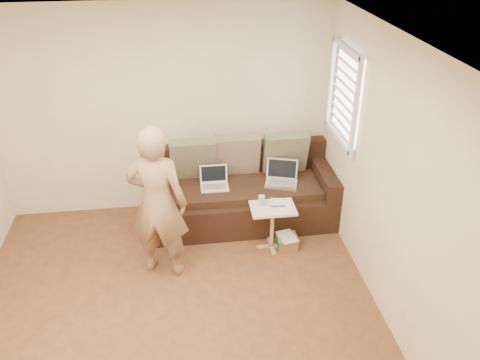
{
  "coord_description": "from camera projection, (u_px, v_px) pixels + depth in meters",
  "views": [
    {
      "loc": [
        0.16,
        -3.35,
        3.49
      ],
      "look_at": [
        0.8,
        1.4,
        0.78
      ],
      "focal_mm": 36.57,
      "sensor_mm": 36.0,
      "label": 1
    }
  ],
  "objects": [
    {
      "name": "sofa",
      "position": [
        244.0,
        190.0,
        6.01
      ],
      "size": [
        2.2,
        0.95,
        0.85
      ],
      "primitive_type": null,
      "color": "black",
      "rests_on": "ground"
    },
    {
      "name": "striped_box",
      "position": [
        287.0,
        242.0,
        5.67
      ],
      "size": [
        0.24,
        0.24,
        0.15
      ],
      "primitive_type": null,
      "color": "#E04D21",
      "rests_on": "ground"
    },
    {
      "name": "ceiling",
      "position": [
        151.0,
        55.0,
        3.31
      ],
      "size": [
        4.5,
        4.5,
        0.0
      ],
      "primitive_type": "plane",
      "rotation": [
        3.14,
        0.0,
        0.0
      ],
      "color": "white",
      "rests_on": "wall_back"
    },
    {
      "name": "floor",
      "position": [
        176.0,
        330.0,
        4.59
      ],
      "size": [
        4.5,
        4.5,
        0.0
      ],
      "primitive_type": "plane",
      "color": "#542F1F",
      "rests_on": "ground"
    },
    {
      "name": "laptop_white",
      "position": [
        215.0,
        188.0,
        5.87
      ],
      "size": [
        0.34,
        0.25,
        0.24
      ],
      "primitive_type": null,
      "rotation": [
        0.0,
        0.0,
        -0.01
      ],
      "color": "white",
      "rests_on": "sofa"
    },
    {
      "name": "pillow_right",
      "position": [
        285.0,
        153.0,
        6.09
      ],
      "size": [
        0.55,
        0.28,
        0.57
      ],
      "primitive_type": null,
      "rotation": [
        0.26,
        0.0,
        0.0
      ],
      "color": "#585A42",
      "rests_on": "sofa"
    },
    {
      "name": "window_blinds",
      "position": [
        344.0,
        94.0,
        5.27
      ],
      "size": [
        0.12,
        0.88,
        1.08
      ],
      "primitive_type": null,
      "color": "white",
      "rests_on": "wall_right"
    },
    {
      "name": "side_table",
      "position": [
        272.0,
        227.0,
        5.58
      ],
      "size": [
        0.5,
        0.35,
        0.55
      ],
      "primitive_type": null,
      "color": "silver",
      "rests_on": "ground"
    },
    {
      "name": "laptop_silver",
      "position": [
        281.0,
        185.0,
        5.93
      ],
      "size": [
        0.45,
        0.38,
        0.26
      ],
      "primitive_type": null,
      "rotation": [
        0.0,
        0.0,
        -0.31
      ],
      "color": "#B7BABC",
      "rests_on": "sofa"
    },
    {
      "name": "wall_right",
      "position": [
        401.0,
        198.0,
        4.18
      ],
      "size": [
        0.0,
        4.5,
        4.5
      ],
      "primitive_type": "plane",
      "rotation": [
        1.57,
        0.0,
        -1.57
      ],
      "color": "beige",
      "rests_on": "ground"
    },
    {
      "name": "pillow_left",
      "position": [
        193.0,
        159.0,
        5.94
      ],
      "size": [
        0.55,
        0.29,
        0.57
      ],
      "primitive_type": null,
      "rotation": [
        0.28,
        0.0,
        0.0
      ],
      "color": "#585A42",
      "rests_on": "sofa"
    },
    {
      "name": "pillow_mid",
      "position": [
        237.0,
        155.0,
        6.03
      ],
      "size": [
        0.55,
        0.27,
        0.57
      ],
      "primitive_type": null,
      "rotation": [
        0.24,
        0.0,
        0.0
      ],
      "color": "#6B5E4C",
      "rests_on": "sofa"
    },
    {
      "name": "paper_on_table",
      "position": [
        281.0,
        205.0,
        5.47
      ],
      "size": [
        0.25,
        0.33,
        0.0
      ],
      "primitive_type": null,
      "rotation": [
        0.0,
        0.0,
        -0.14
      ],
      "color": "white",
      "rests_on": "side_table"
    },
    {
      "name": "drinking_glass",
      "position": [
        262.0,
        201.0,
        5.45
      ],
      "size": [
        0.07,
        0.07,
        0.12
      ],
      "primitive_type": null,
      "color": "silver",
      "rests_on": "side_table"
    },
    {
      "name": "person",
      "position": [
        158.0,
        203.0,
        4.94
      ],
      "size": [
        0.72,
        0.59,
        1.71
      ],
      "primitive_type": "imported",
      "rotation": [
        0.0,
        0.0,
        2.84
      ],
      "color": "#906F4E",
      "rests_on": "ground"
    },
    {
      "name": "scissors",
      "position": [
        278.0,
        206.0,
        5.44
      ],
      "size": [
        0.2,
        0.15,
        0.02
      ],
      "primitive_type": null,
      "rotation": [
        0.0,
        0.0,
        -0.3
      ],
      "color": "silver",
      "rests_on": "side_table"
    },
    {
      "name": "wall_back",
      "position": [
        165.0,
        113.0,
        5.89
      ],
      "size": [
        4.0,
        0.0,
        4.0
      ],
      "primitive_type": "plane",
      "rotation": [
        1.57,
        0.0,
        0.0
      ],
      "color": "beige",
      "rests_on": "ground"
    }
  ]
}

